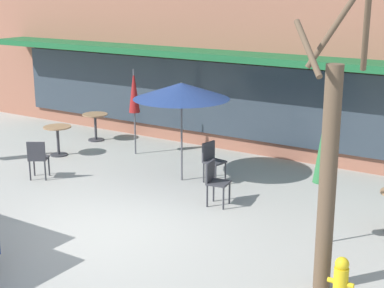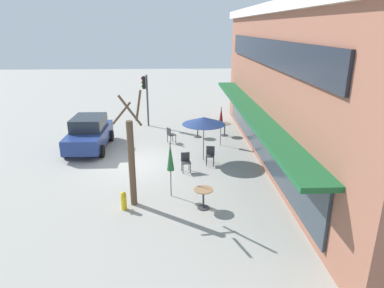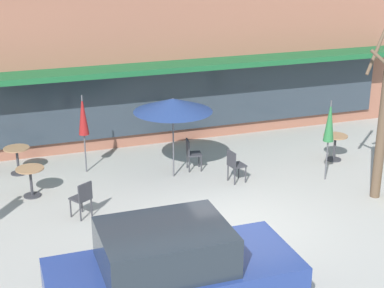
% 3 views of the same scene
% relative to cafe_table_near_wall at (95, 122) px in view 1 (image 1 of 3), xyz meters
% --- Properties ---
extents(ground_plane, '(80.00, 80.00, 0.00)m').
position_rel_cafe_table_near_wall_xyz_m(ground_plane, '(4.30, -4.86, -0.52)').
color(ground_plane, '#9E9B93').
extents(building_facade, '(19.51, 9.10, 7.31)m').
position_rel_cafe_table_near_wall_xyz_m(building_facade, '(4.30, 5.10, 3.14)').
color(building_facade, '#935B47').
rests_on(building_facade, ground).
extents(cafe_table_near_wall, '(0.70, 0.70, 0.76)m').
position_rel_cafe_table_near_wall_xyz_m(cafe_table_near_wall, '(0.00, 0.00, 0.00)').
color(cafe_table_near_wall, '#333338').
rests_on(cafe_table_near_wall, ground).
extents(cafe_table_streetside, '(0.70, 0.70, 0.76)m').
position_rel_cafe_table_near_wall_xyz_m(cafe_table_streetside, '(0.21, -1.66, 0.00)').
color(cafe_table_streetside, '#333338').
rests_on(cafe_table_streetside, ground).
extents(patio_umbrella_green_folded, '(2.10, 2.10, 2.20)m').
position_rel_cafe_table_near_wall_xyz_m(patio_umbrella_green_folded, '(3.98, -1.61, 1.51)').
color(patio_umbrella_green_folded, '#4C4C51').
rests_on(patio_umbrella_green_folded, ground).
extents(patio_umbrella_cream_folded, '(0.28, 0.28, 2.20)m').
position_rel_cafe_table_near_wall_xyz_m(patio_umbrella_cream_folded, '(7.78, -3.18, 1.11)').
color(patio_umbrella_cream_folded, '#4C4C51').
rests_on(patio_umbrella_cream_folded, ground).
extents(patio_umbrella_corner_open, '(0.28, 0.28, 2.20)m').
position_rel_cafe_table_near_wall_xyz_m(patio_umbrella_corner_open, '(1.79, -0.48, 1.11)').
color(patio_umbrella_corner_open, '#4C4C51').
rests_on(patio_umbrella_corner_open, ground).
extents(cafe_chair_0, '(0.55, 0.55, 0.89)m').
position_rel_cafe_table_near_wall_xyz_m(cafe_chair_0, '(1.24, -3.29, 0.01)').
color(cafe_chair_0, '#333338').
rests_on(cafe_chair_0, ground).
extents(cafe_chair_1, '(0.46, 0.46, 0.89)m').
position_rel_cafe_table_near_wall_xyz_m(cafe_chair_1, '(4.60, -1.33, 0.01)').
color(cafe_chair_1, '#333338').
rests_on(cafe_chair_1, ground).
extents(cafe_chair_2, '(0.46, 0.46, 0.89)m').
position_rel_cafe_table_near_wall_xyz_m(cafe_chair_2, '(5.39, -2.53, 0.01)').
color(cafe_chair_2, '#333338').
rests_on(cafe_chair_2, ground).
extents(street_tree, '(1.09, 1.11, 4.33)m').
position_rel_cafe_table_near_wall_xyz_m(street_tree, '(8.37, -4.55, 1.32)').
color(street_tree, brown).
rests_on(street_tree, ground).
extents(fire_hydrant, '(0.36, 0.20, 0.71)m').
position_rel_cafe_table_near_wall_xyz_m(fire_hydrant, '(8.75, -4.87, -0.16)').
color(fire_hydrant, gold).
rests_on(fire_hydrant, ground).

